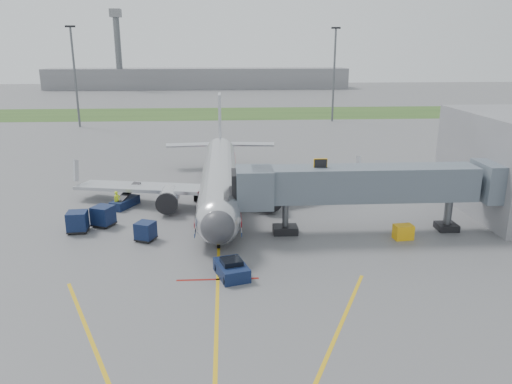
{
  "coord_description": "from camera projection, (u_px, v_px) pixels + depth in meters",
  "views": [
    {
      "loc": [
        0.75,
        -37.16,
        16.28
      ],
      "look_at": [
        3.5,
        7.58,
        3.2
      ],
      "focal_mm": 35.0,
      "sensor_mm": 36.0,
      "label": 1
    }
  ],
  "objects": [
    {
      "name": "baggage_cart_a",
      "position": [
        145.0,
        231.0,
        43.41
      ],
      "size": [
        2.01,
        2.01,
        1.66
      ],
      "color": "#0B1832",
      "rests_on": "ground"
    },
    {
      "name": "jet_bridge",
      "position": [
        362.0,
        185.0,
        44.42
      ],
      "size": [
        25.3,
        4.0,
        6.9
      ],
      "color": "slate",
      "rests_on": "ground"
    },
    {
      "name": "apron_markings",
      "position": [
        217.0,
        302.0,
        33.03
      ],
      "size": [
        21.52,
        50.0,
        0.01
      ],
      "color": "gold",
      "rests_on": "ground"
    },
    {
      "name": "control_tower",
      "position": [
        118.0,
        44.0,
        191.0
      ],
      "size": [
        4.0,
        4.0,
        30.0
      ],
      "color": "#595B60",
      "rests_on": "ground"
    },
    {
      "name": "airliner",
      "position": [
        219.0,
        178.0,
        53.99
      ],
      "size": [
        32.1,
        35.67,
        10.25
      ],
      "color": "silver",
      "rests_on": "ground"
    },
    {
      "name": "light_mast_left",
      "position": [
        75.0,
        75.0,
        102.41
      ],
      "size": [
        2.0,
        0.44,
        20.4
      ],
      "color": "#595B60",
      "rests_on": "ground"
    },
    {
      "name": "light_mast_right",
      "position": [
        334.0,
        73.0,
        110.44
      ],
      "size": [
        2.0,
        0.44,
        20.4
      ],
      "color": "#595B60",
      "rests_on": "ground"
    },
    {
      "name": "baggage_cart_b",
      "position": [
        103.0,
        216.0,
        46.87
      ],
      "size": [
        2.35,
        2.35,
        1.93
      ],
      "color": "#0B1832",
      "rests_on": "ground"
    },
    {
      "name": "belt_loader",
      "position": [
        125.0,
        202.0,
        52.66
      ],
      "size": [
        2.85,
        4.39,
        2.1
      ],
      "color": "#0B1832",
      "rests_on": "ground"
    },
    {
      "name": "ground_power_cart",
      "position": [
        403.0,
        232.0,
        43.77
      ],
      "size": [
        1.73,
        1.26,
        1.29
      ],
      "color": "#E8A50D",
      "rests_on": "ground"
    },
    {
      "name": "ground",
      "position": [
        218.0,
        257.0,
        40.12
      ],
      "size": [
        400.0,
        400.0,
        0.0
      ],
      "primitive_type": "plane",
      "color": "#565659",
      "rests_on": "ground"
    },
    {
      "name": "ramp_worker",
      "position": [
        117.0,
        200.0,
        51.6
      ],
      "size": [
        0.86,
        0.81,
        1.97
      ],
      "primitive_type": "imported",
      "rotation": [
        0.0,
        0.0,
        0.66
      ],
      "color": "#CFEC1B",
      "rests_on": "ground"
    },
    {
      "name": "baggage_cart_c",
      "position": [
        77.0,
        222.0,
        45.34
      ],
      "size": [
        1.91,
        1.91,
        1.92
      ],
      "color": "#0B1832",
      "rests_on": "ground"
    },
    {
      "name": "grass_strip",
      "position": [
        222.0,
        113.0,
        126.35
      ],
      "size": [
        300.0,
        25.0,
        0.01
      ],
      "primitive_type": "cube",
      "color": "#2D4C1E",
      "rests_on": "ground"
    },
    {
      "name": "pushback_tug",
      "position": [
        232.0,
        269.0,
        36.67
      ],
      "size": [
        2.79,
        3.64,
        1.34
      ],
      "color": "#0B1832",
      "rests_on": "ground"
    },
    {
      "name": "distant_terminal",
      "position": [
        198.0,
        78.0,
        201.3
      ],
      "size": [
        120.0,
        14.0,
        8.0
      ],
      "primitive_type": "cube",
      "color": "slate",
      "rests_on": "ground"
    }
  ]
}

